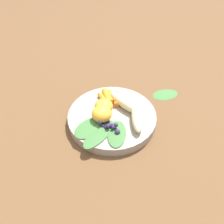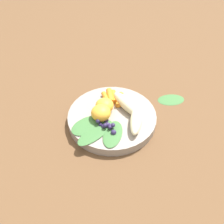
{
  "view_description": "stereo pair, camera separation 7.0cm",
  "coord_description": "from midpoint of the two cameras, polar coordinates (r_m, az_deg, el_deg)",
  "views": [
    {
      "loc": [
        0.02,
        0.5,
        0.52
      ],
      "look_at": [
        0.0,
        0.0,
        0.04
      ],
      "focal_mm": 40.78,
      "sensor_mm": 36.0,
      "label": 1
    },
    {
      "loc": [
        -0.05,
        0.5,
        0.52
      ],
      "look_at": [
        0.0,
        0.0,
        0.04
      ],
      "focal_mm": 40.78,
      "sensor_mm": 36.0,
      "label": 2
    }
  ],
  "objects": [
    {
      "name": "carrot_mid_left",
      "position": [
        0.75,
        3.38,
        3.35
      ],
      "size": [
        0.03,
        0.05,
        0.02
      ],
      "primitive_type": "cylinder",
      "rotation": [
        0.0,
        1.57,
        4.95
      ],
      "color": "orange",
      "rests_on": "bowl"
    },
    {
      "name": "kale_leaf_stray",
      "position": [
        0.82,
        15.51,
        2.65
      ],
      "size": [
        0.09,
        0.07,
        0.01
      ],
      "primitive_type": "ellipsoid",
      "rotation": [
        0.0,
        0.0,
        3.38
      ],
      "color": "#3D7038",
      "rests_on": "ground_plane"
    },
    {
      "name": "bowl",
      "position": [
        0.72,
        2.79,
        -1.47
      ],
      "size": [
        0.25,
        0.25,
        0.03
      ],
      "primitive_type": "cylinder",
      "color": "gray",
      "rests_on": "ground_plane"
    },
    {
      "name": "ground_plane",
      "position": [
        0.72,
        2.76,
        -2.19
      ],
      "size": [
        2.4,
        2.4,
        0.0
      ],
      "primitive_type": "plane",
      "color": "brown"
    },
    {
      "name": "banana_peeled_right",
      "position": [
        0.68,
        8.42,
        -1.66
      ],
      "size": [
        0.04,
        0.12,
        0.03
      ],
      "primitive_type": "ellipsoid",
      "rotation": [
        0.0,
        0.0,
        4.64
      ],
      "color": "beige",
      "rests_on": "bowl"
    },
    {
      "name": "blueberry_pile",
      "position": [
        0.66,
        1.96,
        -3.3
      ],
      "size": [
        0.06,
        0.05,
        0.02
      ],
      "color": "#2D234C",
      "rests_on": "bowl"
    },
    {
      "name": "carrot_rear",
      "position": [
        0.74,
        1.4,
        2.76
      ],
      "size": [
        0.04,
        0.06,
        0.01
      ],
      "primitive_type": "cylinder",
      "rotation": [
        0.0,
        1.57,
        5.11
      ],
      "color": "orange",
      "rests_on": "bowl"
    },
    {
      "name": "coconut_shred_patch",
      "position": [
        0.66,
        3.34,
        -5.16
      ],
      "size": [
        0.04,
        0.04,
        0.0
      ],
      "primitive_type": "cylinder",
      "color": "white",
      "rests_on": "bowl"
    },
    {
      "name": "orange_segment_far",
      "position": [
        0.7,
        1.15,
        1.32
      ],
      "size": [
        0.05,
        0.05,
        0.04
      ],
      "primitive_type": "ellipsoid",
      "color": "#F4A833",
      "rests_on": "bowl"
    },
    {
      "name": "banana_peeled_left",
      "position": [
        0.72,
        6.07,
        1.67
      ],
      "size": [
        0.1,
        0.11,
        0.03
      ],
      "primitive_type": "ellipsoid",
      "rotation": [
        0.0,
        0.0,
        5.4
      ],
      "color": "beige",
      "rests_on": "bowl"
    },
    {
      "name": "orange_segment_near",
      "position": [
        0.68,
        0.43,
        -0.33
      ],
      "size": [
        0.05,
        0.05,
        0.04
      ],
      "primitive_type": "ellipsoid",
      "color": "#F4A833",
      "rests_on": "bowl"
    },
    {
      "name": "carrot_front",
      "position": [
        0.74,
        4.38,
        2.66
      ],
      "size": [
        0.02,
        0.05,
        0.02
      ],
      "primitive_type": "cylinder",
      "rotation": [
        0.0,
        1.57,
        4.62
      ],
      "color": "orange",
      "rests_on": "bowl"
    },
    {
      "name": "kale_leaf_left",
      "position": [
        0.67,
        -2.49,
        -3.14
      ],
      "size": [
        0.11,
        0.11,
        0.01
      ],
      "primitive_type": "ellipsoid",
      "rotation": [
        0.0,
        0.0,
        7.0
      ],
      "color": "#3D7038",
      "rests_on": "bowl"
    },
    {
      "name": "kale_leaf_rear",
      "position": [
        0.65,
        3.24,
        -5.09
      ],
      "size": [
        0.06,
        0.1,
        0.01
      ],
      "primitive_type": "ellipsoid",
      "rotation": [
        0.0,
        0.0,
        7.73
      ],
      "color": "#3D7038",
      "rests_on": "bowl"
    },
    {
      "name": "kale_leaf_right",
      "position": [
        0.66,
        -0.73,
        -4.76
      ],
      "size": [
        0.11,
        0.12,
        0.01
      ],
      "primitive_type": "ellipsoid",
      "rotation": [
        0.0,
        0.0,
        7.18
      ],
      "color": "#3D7038",
      "rests_on": "bowl"
    },
    {
      "name": "carrot_mid_right",
      "position": [
        0.75,
        2.21,
        3.52
      ],
      "size": [
        0.03,
        0.06,
        0.02
      ],
      "primitive_type": "cylinder",
      "rotation": [
        0.0,
        1.57,
        4.94
      ],
      "color": "orange",
      "rests_on": "bowl"
    }
  ]
}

